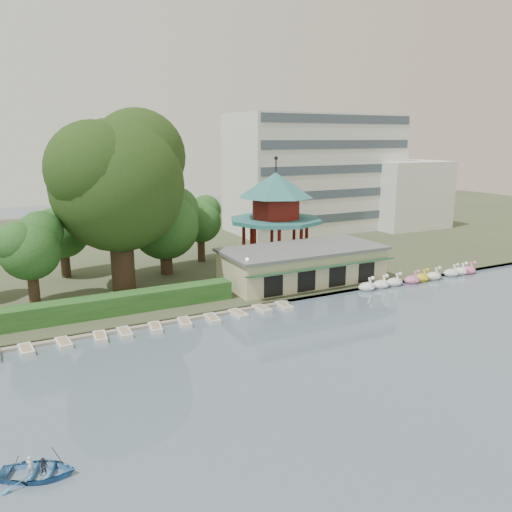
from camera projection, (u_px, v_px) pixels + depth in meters
ground_plane at (349, 384)px, 33.99m from camera, size 220.00×220.00×0.00m
shore at (148, 243)px, 79.05m from camera, size 220.00×70.00×0.40m
embankment at (241, 308)px, 48.96m from camera, size 220.00×0.60×0.30m
dock at (118, 329)px, 43.59m from camera, size 34.00×1.60×0.24m
boathouse at (303, 264)px, 56.92m from camera, size 18.60×9.39×3.90m
pavilion at (276, 208)px, 65.32m from camera, size 12.40×12.40×13.50m
office_building at (331, 177)px, 88.67m from camera, size 38.00×18.00×20.00m
hedge at (75, 310)px, 44.85m from camera, size 30.00×2.00×1.80m
lamp_post at (247, 270)px, 50.36m from camera, size 0.36×0.36×4.28m
big_tree at (119, 176)px, 51.71m from camera, size 15.14×14.10×19.19m
small_trees at (92, 232)px, 54.83m from camera, size 39.17×15.98×10.41m
swan_boats at (422, 278)px, 58.64m from camera, size 17.85×2.00×1.92m
moored_rowboats at (127, 333)px, 42.58m from camera, size 32.38×2.72×0.36m
rowboat_with_passengers at (37, 467)px, 24.57m from camera, size 6.20×5.41×2.01m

